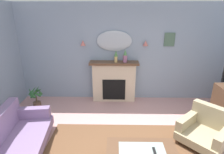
% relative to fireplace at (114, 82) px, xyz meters
% --- Properties ---
extents(wall_back, '(6.97, 0.10, 2.72)m').
position_rel_fireplace_xyz_m(wall_back, '(0.31, 0.22, 0.79)').
color(wall_back, '#8C9EB2').
rests_on(wall_back, ground).
extents(fireplace, '(1.36, 0.36, 1.16)m').
position_rel_fireplace_xyz_m(fireplace, '(0.00, 0.00, 0.00)').
color(fireplace, beige).
rests_on(fireplace, ground).
extents(mantel_vase_right, '(0.10, 0.10, 0.32)m').
position_rel_fireplace_xyz_m(mantel_vase_right, '(0.05, -0.03, 0.76)').
color(mantel_vase_right, tan).
rests_on(mantel_vase_right, fireplace).
extents(mantel_vase_centre, '(0.12, 0.12, 0.35)m').
position_rel_fireplace_xyz_m(mantel_vase_centre, '(0.30, -0.03, 0.75)').
color(mantel_vase_centre, '#9E6084').
rests_on(mantel_vase_centre, fireplace).
extents(wall_mirror, '(0.96, 0.06, 0.56)m').
position_rel_fireplace_xyz_m(wall_mirror, '(-0.00, 0.14, 1.14)').
color(wall_mirror, '#B2BCC6').
extents(wall_sconce_left, '(0.14, 0.14, 0.14)m').
position_rel_fireplace_xyz_m(wall_sconce_left, '(-0.85, 0.09, 1.09)').
color(wall_sconce_left, '#D17066').
extents(wall_sconce_right, '(0.14, 0.14, 0.14)m').
position_rel_fireplace_xyz_m(wall_sconce_right, '(0.85, 0.09, 1.09)').
color(wall_sconce_right, '#D17066').
extents(framed_picture, '(0.28, 0.03, 0.36)m').
position_rel_fireplace_xyz_m(framed_picture, '(1.50, 0.15, 1.18)').
color(framed_picture, '#4C6B56').
extents(coffee_table, '(1.10, 0.60, 0.45)m').
position_rel_fireplace_xyz_m(coffee_table, '(0.46, -2.58, -0.19)').
color(coffee_table, brown).
rests_on(coffee_table, ground).
extents(tv_remote, '(0.04, 0.16, 0.02)m').
position_rel_fireplace_xyz_m(tv_remote, '(0.64, -2.61, -0.12)').
color(tv_remote, black).
rests_on(tv_remote, coffee_table).
extents(floral_couch, '(1.05, 1.80, 0.76)m').
position_rel_fireplace_xyz_m(floral_couch, '(-1.78, -2.24, -0.25)').
color(floral_couch, gray).
rests_on(floral_couch, ground).
extents(armchair_beside_couch, '(1.15, 1.14, 0.71)m').
position_rel_fireplace_xyz_m(armchair_beside_couch, '(1.82, -1.82, -0.27)').
color(armchair_beside_couch, tan).
rests_on(armchair_beside_couch, ground).
extents(potted_plant_small_fern, '(0.40, 0.40, 0.62)m').
position_rel_fireplace_xyz_m(potted_plant_small_fern, '(-2.07, -0.53, -0.24)').
color(potted_plant_small_fern, brown).
rests_on(potted_plant_small_fern, ground).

